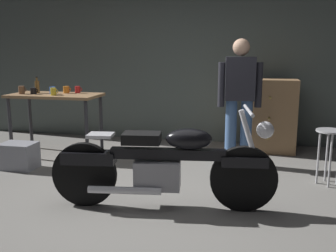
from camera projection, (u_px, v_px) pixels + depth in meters
ground_plane at (148, 200)px, 3.95m from camera, size 12.00×12.00×0.00m
back_wall at (192, 48)px, 6.33m from camera, size 8.00×0.12×3.10m
workbench at (55, 102)px, 5.55m from camera, size 1.30×0.64×0.90m
motorcycle at (164, 164)px, 3.68m from camera, size 2.18×0.67×1.00m
person_standing at (240, 97)px, 5.00m from camera, size 0.57×0.25×1.67m
shop_stool at (330, 142)px, 4.33m from camera, size 0.32×0.32×0.64m
wooden_dresser at (269, 116)px, 5.78m from camera, size 0.80×0.47×1.10m
storage_bin at (19, 156)px, 4.98m from camera, size 0.44×0.32×0.34m
mug_blue_enamel at (53, 90)px, 5.52m from camera, size 0.12×0.09×0.10m
mug_red_diner at (78, 90)px, 5.65m from camera, size 0.11×0.08×0.10m
mug_orange_travel at (66, 90)px, 5.63m from camera, size 0.12×0.09×0.10m
mug_yellow_tall at (54, 92)px, 5.36m from camera, size 0.11×0.08×0.10m
mug_black_matte at (34, 91)px, 5.51m from camera, size 0.12×0.09×0.09m
mug_brown_stoneware at (22, 90)px, 5.53m from camera, size 0.12×0.09×0.11m
bottle at (37, 86)px, 5.63m from camera, size 0.06×0.06×0.24m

